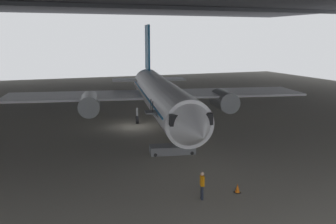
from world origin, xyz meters
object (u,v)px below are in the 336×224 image
at_px(airplane_main, 161,96).
at_px(traffic_cone_orange, 238,188).
at_px(crew_worker_near_nose, 202,184).
at_px(crew_worker_by_stairs, 181,131).
at_px(boarding_stairs, 172,145).

bearing_deg(airplane_main, traffic_cone_orange, -94.78).
bearing_deg(crew_worker_near_nose, crew_worker_by_stairs, 72.85).
xyz_separation_m(airplane_main, traffic_cone_orange, (-1.60, -19.19, -3.14)).
distance_m(airplane_main, boarding_stairs, 10.41).
bearing_deg(crew_worker_by_stairs, airplane_main, 89.37).
height_order(airplane_main, crew_worker_by_stairs, airplane_main).
bearing_deg(traffic_cone_orange, boarding_stairs, 95.28).
distance_m(airplane_main, traffic_cone_orange, 19.52).
relative_size(crew_worker_near_nose, traffic_cone_orange, 2.94).
bearing_deg(boarding_stairs, traffic_cone_orange, -84.72).
bearing_deg(crew_worker_near_nose, airplane_main, 77.84).
bearing_deg(traffic_cone_orange, airplane_main, 85.22).
height_order(boarding_stairs, crew_worker_by_stairs, boarding_stairs).
relative_size(airplane_main, traffic_cone_orange, 60.09).
distance_m(crew_worker_near_nose, traffic_cone_orange, 2.67).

